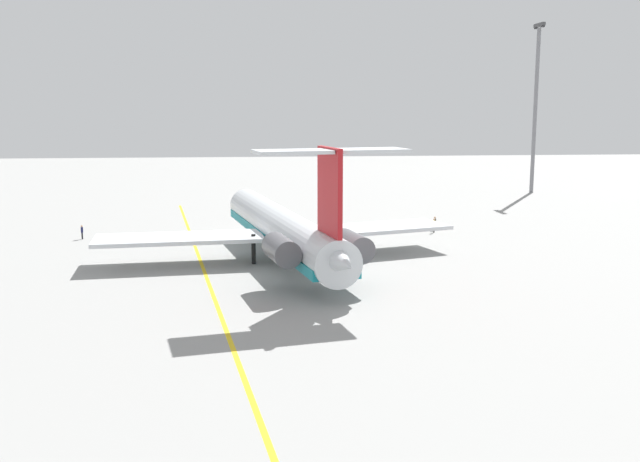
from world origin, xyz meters
TOP-DOWN VIEW (x-y plane):
  - ground at (0.00, 0.00)m, footprint 318.54×318.54m
  - main_jetliner at (0.42, 11.47)m, footprint 42.32×37.69m
  - ground_crew_near_nose at (-14.73, -11.94)m, footprint 0.32×0.33m
  - ground_crew_near_tail at (-15.14, 31.08)m, footprint 0.38×0.30m
  - ground_crew_portside at (-17.09, 31.67)m, footprint 0.40×0.28m
  - safety_cone_nose at (-24.51, 19.31)m, footprint 0.40×0.40m
  - taxiway_centreline at (-0.75, 2.91)m, footprint 86.53×12.45m
  - light_mast at (-55.49, 59.87)m, footprint 4.00×0.70m

SIDE VIEW (x-z plane):
  - ground at x=0.00m, z-range 0.00..0.00m
  - taxiway_centreline at x=-0.75m, z-range 0.00..0.01m
  - safety_cone_nose at x=-24.51m, z-range 0.00..0.55m
  - ground_crew_near_nose at x=-14.73m, z-range 0.23..1.93m
  - ground_crew_portside at x=-17.09m, z-range 0.23..1.95m
  - ground_crew_near_tail at x=-15.14m, z-range 0.24..2.02m
  - main_jetliner at x=0.42m, z-range -2.82..9.58m
  - light_mast at x=-55.49m, z-range 1.24..31.57m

